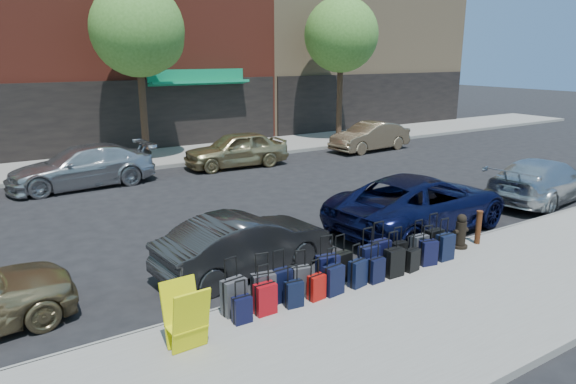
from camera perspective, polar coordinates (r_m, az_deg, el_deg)
ground at (r=14.37m, az=-5.71°, el=-3.51°), size 120.00×120.00×0.00m
sidewalk_near at (r=9.46m, az=13.02°, el=-13.64°), size 60.00×4.00×0.15m
sidewalk_far at (r=23.44m, az=-16.92°, el=3.38°), size 60.00×4.00×0.15m
curb_near at (r=10.80m, az=5.31°, el=-9.54°), size 60.00×0.08×0.15m
curb_far at (r=21.54m, az=-15.42°, el=2.50°), size 60.00×0.08×0.15m
tree_center at (r=22.72m, az=-16.00°, el=16.67°), size 3.80×3.80×7.27m
tree_right at (r=27.71m, az=6.17°, el=16.75°), size 3.80×3.80×7.27m
suitcase_front_0 at (r=9.17m, az=-6.02°, el=-11.46°), size 0.46×0.29×1.04m
suitcase_front_1 at (r=9.38m, az=-2.74°, el=-10.83°), size 0.45×0.30×1.01m
suitcase_front_2 at (r=9.57m, az=-0.82°, el=-10.32°), size 0.41×0.24×0.98m
suitcase_front_3 at (r=9.88m, az=1.48°, el=-9.72°), size 0.39×0.26×0.85m
suitcase_front_4 at (r=10.12m, az=4.42°, el=-8.76°), size 0.47×0.30×1.05m
suitcase_front_5 at (r=10.40m, az=5.96°, el=-8.26°), size 0.42×0.25×0.97m
suitcase_front_6 at (r=10.74m, az=8.97°, el=-7.52°), size 0.42×0.23×1.01m
suitcase_front_7 at (r=10.99m, az=10.13°, el=-6.95°), size 0.45×0.26×1.06m
suitcase_front_8 at (r=11.34m, az=12.16°, el=-6.71°), size 0.36×0.21×0.86m
suitcase_front_9 at (r=11.75m, az=14.38°, el=-5.98°), size 0.38×0.22×0.91m
suitcase_front_10 at (r=12.05m, az=15.89°, el=-5.43°), size 0.41×0.23×0.99m
suitcase_back_0 at (r=8.92m, az=-5.12°, el=-12.88°), size 0.32×0.19×0.76m
suitcase_back_1 at (r=9.15m, az=-2.55°, el=-11.76°), size 0.38×0.22×0.90m
suitcase_back_2 at (r=9.39m, az=0.66°, el=-11.25°), size 0.35×0.22×0.78m
suitcase_back_3 at (r=9.66m, az=3.19°, el=-10.51°), size 0.34×0.22×0.77m
suitcase_back_4 at (r=9.86m, az=5.08°, el=-9.70°), size 0.41×0.26×0.92m
suitcase_back_5 at (r=10.23m, az=7.75°, el=-8.93°), size 0.39×0.27×0.87m
suitcase_back_6 at (r=10.47m, az=9.74°, el=-8.54°), size 0.35×0.21×0.81m
suitcase_back_7 at (r=10.79m, az=11.70°, el=-7.67°), size 0.40×0.24×0.95m
suitcase_back_8 at (r=11.14m, az=13.59°, el=-7.34°), size 0.35×0.23×0.78m
suitcase_back_9 at (r=11.52m, az=15.32°, el=-6.52°), size 0.40×0.28×0.88m
suitcase_back_10 at (r=11.89m, az=17.04°, el=-5.86°), size 0.40×0.24×0.94m
fire_hydrant at (r=12.71m, az=18.64°, el=-4.24°), size 0.42×0.37×0.82m
bollard at (r=13.09m, az=20.40°, el=-3.64°), size 0.15×0.15×0.82m
display_rack at (r=8.23m, az=-11.27°, el=-13.49°), size 0.60×0.66×1.04m
car_near_1 at (r=11.04m, az=-4.79°, el=-5.77°), size 4.03×1.77×1.29m
car_near_2 at (r=14.02m, az=14.51°, el=-1.18°), size 5.67×3.08×1.51m
car_near_3 at (r=18.19m, az=26.48°, el=1.17°), size 4.95×2.55×1.37m
car_far_1 at (r=19.52m, az=-21.94°, el=2.64°), size 5.08×2.24×1.45m
car_far_2 at (r=21.49m, az=-5.79°, el=4.74°), size 4.42×2.03×1.47m
car_far_3 at (r=25.38m, az=9.10°, el=6.11°), size 4.28×1.73×1.38m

